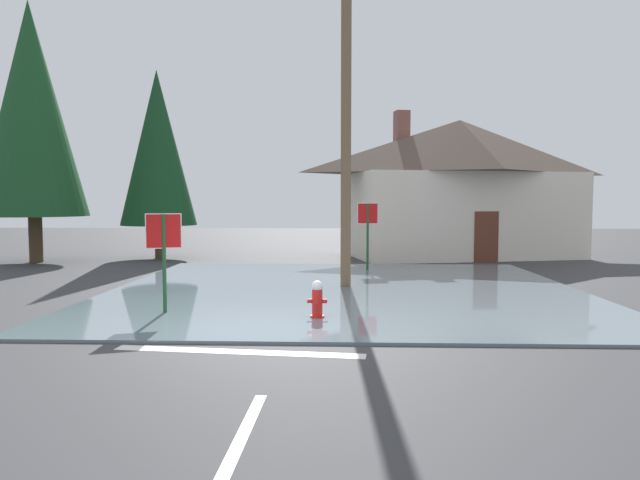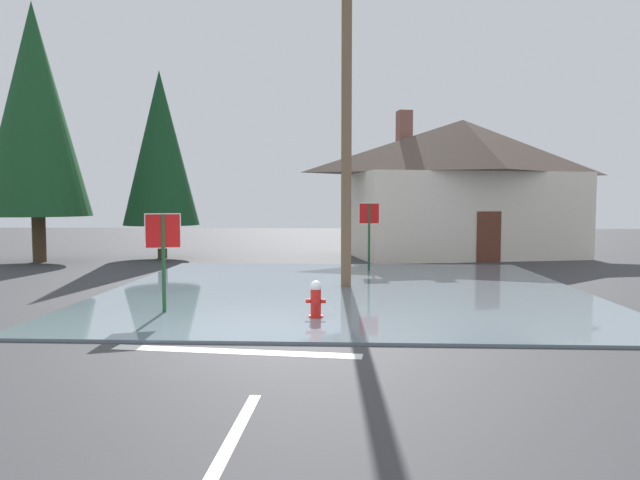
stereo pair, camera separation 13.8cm
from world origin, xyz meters
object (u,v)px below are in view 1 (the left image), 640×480
pine_tree_mid_left (158,148)px  house (459,186)px  utility_pole (346,123)px  stop_sign_near (164,243)px  fire_hydrant (317,301)px  stop_sign_far (368,223)px  pine_tree_tall_left (31,110)px

pine_tree_mid_left → house: bearing=6.9°
utility_pole → house: bearing=62.0°
stop_sign_near → pine_tree_mid_left: bearing=108.5°
fire_hydrant → stop_sign_far: 8.05m
stop_sign_near → fire_hydrant: stop_sign_near is taller
pine_tree_tall_left → stop_sign_near: bearing=-50.3°
utility_pole → pine_tree_mid_left: 11.07m
utility_pole → stop_sign_near: bearing=-135.5°
fire_hydrant → pine_tree_mid_left: 14.63m
stop_sign_far → pine_tree_mid_left: bearing=153.6°
stop_sign_far → pine_tree_tall_left: pine_tree_tall_left is taller
stop_sign_far → house: (4.25, 5.78, 1.41)m
fire_hydrant → stop_sign_far: (1.39, 7.83, 1.27)m
pine_tree_tall_left → pine_tree_mid_left: (4.37, 1.69, -1.34)m
stop_sign_far → house: size_ratio=0.21×
stop_sign_near → pine_tree_mid_left: size_ratio=0.27×
stop_sign_near → pine_tree_tall_left: bearing=129.7°
fire_hydrant → house: size_ratio=0.07×
stop_sign_far → pine_tree_tall_left: (-12.89, 2.54, 4.27)m
stop_sign_near → stop_sign_far: size_ratio=0.91×
utility_pole → stop_sign_far: bearing=78.1°
fire_hydrant → pine_tree_mid_left: (-7.14, 12.06, 4.21)m
stop_sign_far → pine_tree_tall_left: 13.81m
fire_hydrant → stop_sign_far: bearing=80.0°
house → fire_hydrant: bearing=-112.5°
stop_sign_near → stop_sign_far: (4.60, 7.45, 0.14)m
fire_hydrant → house: (5.64, 13.61, 2.68)m
fire_hydrant → stop_sign_far: stop_sign_far is taller
stop_sign_near → pine_tree_mid_left: (-3.92, 11.68, 3.08)m
pine_tree_tall_left → pine_tree_mid_left: size_ratio=1.29×
utility_pole → stop_sign_far: (0.78, 3.68, -2.83)m
utility_pole → house: 10.82m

